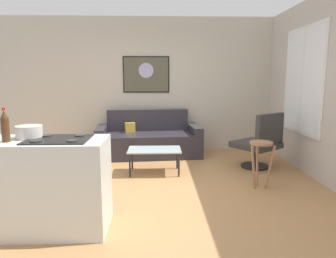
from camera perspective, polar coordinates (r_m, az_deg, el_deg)
ground at (r=4.42m, az=-4.25°, el=-11.21°), size 6.40×6.40×0.04m
back_wall at (r=6.56m, az=-3.53°, el=8.22°), size 6.40×0.05×2.80m
right_wall at (r=5.06m, az=27.14°, el=6.86°), size 0.05×6.40×2.80m
couch at (r=6.16m, az=-3.64°, el=-2.19°), size 2.11×1.05×0.90m
coffee_table at (r=5.00m, az=-2.55°, el=-4.18°), size 0.86×0.52×0.40m
armchair at (r=5.44m, az=16.87°, el=-2.36°), size 0.93×0.93×0.97m
bar_stool at (r=4.47m, az=16.98°, el=-4.24°), size 0.36×0.36×0.66m
kitchen_counter at (r=3.40m, az=-23.48°, el=-9.60°), size 1.44×0.62×0.96m
soda_bottle_2 at (r=3.28m, az=-28.17°, el=0.42°), size 0.08×0.08×0.33m
mixing_bowl at (r=3.39m, az=-24.55°, el=-0.54°), size 0.26×0.26×0.13m
wall_painting at (r=6.52m, az=-4.11°, el=10.15°), size 0.97×0.03×0.76m
window at (r=5.58m, az=23.88°, el=8.24°), size 0.03×1.36×1.77m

